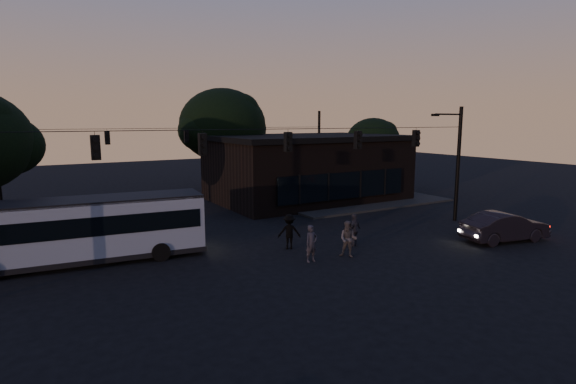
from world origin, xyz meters
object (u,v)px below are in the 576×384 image
car (505,227)px  pedestrian_b (348,239)px  building (307,167)px  pedestrian_a (311,243)px  pedestrian_d (289,232)px  bus (85,227)px  pedestrian_c (354,230)px

car → pedestrian_b: 9.51m
car → pedestrian_b: (-9.27, 2.12, 0.09)m
building → car: bearing=-83.0°
car → pedestrian_a: bearing=89.5°
building → car: (2.07, -16.82, -1.90)m
pedestrian_a → pedestrian_d: bearing=80.7°
building → pedestrian_b: 16.47m
pedestrian_b → car: bearing=36.2°
pedestrian_d → pedestrian_a: bearing=112.0°
building → pedestrian_b: size_ratio=8.57×
bus → car: bus is taller
pedestrian_b → pedestrian_c: 2.01m
pedestrian_d → building: bearing=-99.7°
pedestrian_b → pedestrian_c: size_ratio=1.02×
bus → pedestrian_d: 9.84m
pedestrian_c → bus: bearing=-38.9°
pedestrian_b → pedestrian_c: pedestrian_b is taller
car → pedestrian_c: (-7.79, 3.47, 0.07)m
pedestrian_b → pedestrian_d: size_ratio=0.98×
pedestrian_a → pedestrian_d: (0.21, 2.39, 0.03)m
building → pedestrian_a: building is taller
building → pedestrian_b: bearing=-116.1°
pedestrian_a → building: bearing=53.3°
building → pedestrian_a: bearing=-122.5°
car → pedestrian_a: pedestrian_a is taller
pedestrian_a → pedestrian_d: pedestrian_d is taller
building → pedestrian_d: 15.08m
pedestrian_a → pedestrian_c: (3.44, 1.05, -0.00)m
pedestrian_a → pedestrian_c: pedestrian_a is taller
bus → pedestrian_d: bus is taller
pedestrian_c → pedestrian_d: pedestrian_d is taller
pedestrian_a → pedestrian_b: (1.96, -0.30, 0.01)m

